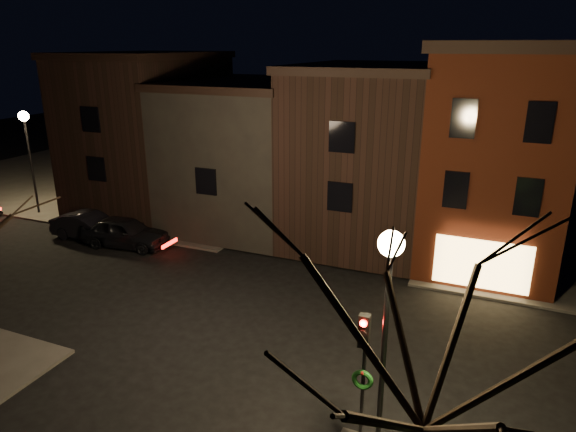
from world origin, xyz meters
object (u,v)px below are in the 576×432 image
Objects in this scene: traffic_signal at (363,361)px; bare_tree_right at (435,313)px; parked_car_b at (91,227)px; street_lamp_near at (388,289)px; street_lamp_far at (26,134)px; parked_car_a at (125,232)px.

bare_tree_right is (1.90, -2.99, 3.34)m from traffic_signal.
parked_car_b is at bearing 152.42° from traffic_signal.
street_lamp_near is 1.00× the size of street_lamp_far.
bare_tree_right is 1.77× the size of parked_car_a.
street_lamp_near reaches higher than traffic_signal.
street_lamp_near is 1.35× the size of parked_car_a.
street_lamp_near reaches higher than parked_car_b.
parked_car_b is at bearing 83.39° from parked_car_a.
parked_car_a is at bearing 148.97° from traffic_signal.
traffic_signal is at bearing 140.63° from street_lamp_near.
street_lamp_near is at bearing 117.47° from bare_tree_right.
traffic_signal is 20.54m from parked_car_b.
traffic_signal is 0.48× the size of bare_tree_right.
traffic_signal is 18.40m from parked_car_a.
traffic_signal is (-0.60, 0.49, -2.37)m from street_lamp_near.
street_lamp_far is 8.16m from parked_car_b.
street_lamp_far is 0.76× the size of bare_tree_right.
parked_car_b is (-20.01, 12.45, -5.38)m from bare_tree_right.
street_lamp_far reaches higher than traffic_signal.
street_lamp_far is at bearing 154.55° from traffic_signal.
bare_tree_right reaches higher than traffic_signal.
parked_car_a is at bearing -89.67° from parked_car_b.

